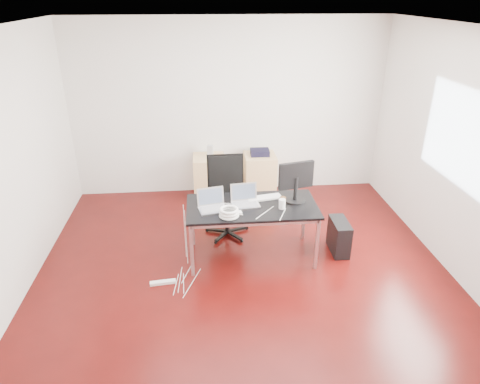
{
  "coord_description": "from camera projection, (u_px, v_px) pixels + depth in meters",
  "views": [
    {
      "loc": [
        -0.44,
        -4.23,
        3.12
      ],
      "look_at": [
        0.0,
        0.55,
        0.85
      ],
      "focal_mm": 32.0,
      "sensor_mm": 36.0,
      "label": 1
    }
  ],
  "objects": [
    {
      "name": "wastebasket",
      "position": [
        229.0,
        187.0,
        7.14
      ],
      "size": [
        0.27,
        0.27,
        0.28
      ],
      "primitive_type": "cylinder",
      "rotation": [
        0.0,
        0.0,
        -0.13
      ],
      "color": "black",
      "rests_on": "ground"
    },
    {
      "name": "cup_brown",
      "position": [
        283.0,
        201.0,
        5.24
      ],
      "size": [
        0.08,
        0.08,
        0.1
      ],
      "primitive_type": "cylinder",
      "rotation": [
        0.0,
        0.0,
        -0.12
      ],
      "color": "brown",
      "rests_on": "desk"
    },
    {
      "name": "filing_cabinet_left",
      "position": [
        209.0,
        177.0,
        7.0
      ],
      "size": [
        0.5,
        0.5,
        0.7
      ],
      "primitive_type": "cube",
      "color": "tan",
      "rests_on": "ground"
    },
    {
      "name": "laptop_right",
      "position": [
        245.0,
        199.0,
        5.26
      ],
      "size": [
        0.36,
        0.29,
        0.23
      ],
      "rotation": [
        0.0,
        0.0,
        0.11
      ],
      "color": "silver",
      "rests_on": "desk"
    },
    {
      "name": "monitor",
      "position": [
        296.0,
        180.0,
        5.24
      ],
      "size": [
        0.45,
        0.26,
        0.51
      ],
      "rotation": [
        0.0,
        0.0,
        0.23
      ],
      "color": "black",
      "rests_on": "desk"
    },
    {
      "name": "speaker",
      "position": [
        210.0,
        151.0,
        6.85
      ],
      "size": [
        0.11,
        0.1,
        0.18
      ],
      "primitive_type": "cube",
      "rotation": [
        0.0,
        0.0,
        -0.22
      ],
      "color": "#9E9E9E",
      "rests_on": "filing_cabinet_left"
    },
    {
      "name": "navy_garment",
      "position": [
        260.0,
        152.0,
        6.91
      ],
      "size": [
        0.31,
        0.25,
        0.09
      ],
      "primitive_type": "cube",
      "rotation": [
        0.0,
        0.0,
        -0.03
      ],
      "color": "black",
      "rests_on": "filing_cabinet_right"
    },
    {
      "name": "keyboard",
      "position": [
        264.0,
        198.0,
        5.41
      ],
      "size": [
        0.46,
        0.22,
        0.02
      ],
      "primitive_type": "cube",
      "rotation": [
        0.0,
        0.0,
        0.18
      ],
      "color": "white",
      "rests_on": "desk"
    },
    {
      "name": "desk",
      "position": [
        252.0,
        209.0,
        5.26
      ],
      "size": [
        1.6,
        0.8,
        0.73
      ],
      "color": "black",
      "rests_on": "ground"
    },
    {
      "name": "pc_tower",
      "position": [
        339.0,
        236.0,
        5.55
      ],
      "size": [
        0.21,
        0.45,
        0.44
      ],
      "primitive_type": "cube",
      "rotation": [
        0.0,
        0.0,
        -0.01
      ],
      "color": "black",
      "rests_on": "ground"
    },
    {
      "name": "power_adapter",
      "position": [
        239.0,
        213.0,
        5.04
      ],
      "size": [
        0.08,
        0.08,
        0.03
      ],
      "primitive_type": "cube",
      "rotation": [
        0.0,
        0.0,
        0.2
      ],
      "color": "white",
      "rests_on": "desk"
    },
    {
      "name": "room_shell",
      "position": [
        248.0,
        167.0,
        4.58
      ],
      "size": [
        5.0,
        5.0,
        5.0
      ],
      "color": "#380706",
      "rests_on": "ground"
    },
    {
      "name": "office_chair",
      "position": [
        226.0,
        193.0,
        5.86
      ],
      "size": [
        0.48,
        0.5,
        1.08
      ],
      "rotation": [
        0.0,
        0.0,
        0.01
      ],
      "color": "black",
      "rests_on": "ground"
    },
    {
      "name": "filing_cabinet_right",
      "position": [
        260.0,
        175.0,
        7.07
      ],
      "size": [
        0.5,
        0.5,
        0.7
      ],
      "primitive_type": "cube",
      "color": "tan",
      "rests_on": "ground"
    },
    {
      "name": "cable_coil",
      "position": [
        229.0,
        213.0,
        4.96
      ],
      "size": [
        0.24,
        0.24,
        0.11
      ],
      "rotation": [
        0.0,
        0.0,
        0.11
      ],
      "color": "white",
      "rests_on": "desk"
    },
    {
      "name": "cup_white",
      "position": [
        282.0,
        204.0,
        5.14
      ],
      "size": [
        0.08,
        0.08,
        0.12
      ],
      "primitive_type": "cylinder",
      "rotation": [
        0.0,
        0.0,
        -0.01
      ],
      "color": "white",
      "rests_on": "desk"
    },
    {
      "name": "laptop_left",
      "position": [
        212.0,
        204.0,
        5.14
      ],
      "size": [
        0.38,
        0.32,
        0.23
      ],
      "rotation": [
        0.0,
        0.0,
        0.21
      ],
      "color": "silver",
      "rests_on": "desk"
    },
    {
      "name": "power_strip",
      "position": [
        163.0,
        282.0,
        5.01
      ],
      "size": [
        0.3,
        0.09,
        0.04
      ],
      "primitive_type": "cube",
      "rotation": [
        0.0,
        0.0,
        0.11
      ],
      "color": "white",
      "rests_on": "ground"
    }
  ]
}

